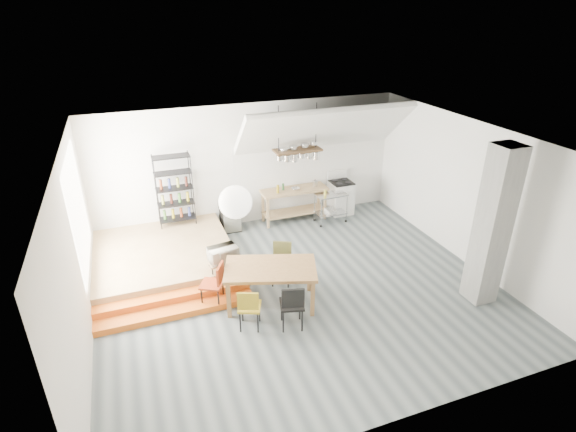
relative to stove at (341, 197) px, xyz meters
name	(u,v)px	position (x,y,z in m)	size (l,w,h in m)	color
floor	(299,290)	(-2.50, -3.16, -0.48)	(8.00, 8.00, 0.00)	#4B5457
wall_back	(250,165)	(-2.50, 0.34, 1.12)	(8.00, 0.04, 3.20)	silver
wall_left	(75,258)	(-6.50, -3.16, 1.12)	(0.04, 7.00, 3.20)	silver
wall_right	(468,193)	(1.50, -3.16, 1.12)	(0.04, 7.00, 3.20)	silver
ceiling	(301,140)	(-2.50, -3.16, 2.72)	(8.00, 7.00, 0.02)	white
slope_ceiling	(324,128)	(-0.70, -0.26, 2.07)	(4.40, 1.80, 0.15)	white
window_pane	(79,211)	(-6.48, -1.66, 1.32)	(0.02, 2.50, 2.20)	white
platform	(164,257)	(-5.00, -1.16, -0.28)	(3.00, 3.00, 0.40)	#927149
step_lower	(177,312)	(-5.00, -3.11, -0.41)	(3.00, 0.35, 0.13)	orange
step_upper	(174,298)	(-5.00, -2.76, -0.35)	(3.00, 0.35, 0.27)	orange
concrete_column	(492,227)	(0.80, -4.66, 1.12)	(0.50, 0.50, 3.20)	slate
kitchen_counter	(294,199)	(-1.40, -0.01, 0.15)	(1.80, 0.60, 0.91)	#927149
stove	(341,197)	(0.00, 0.00, 0.00)	(0.60, 0.60, 1.18)	white
pot_rack	(299,153)	(-1.37, -0.23, 1.50)	(1.20, 0.50, 1.43)	#3F2C19
wire_shelving	(174,189)	(-4.50, 0.04, 0.85)	(0.88, 0.38, 1.80)	black
microwave_shelf	(224,262)	(-3.90, -2.41, 0.07)	(0.60, 0.40, 0.16)	#927149
paper_lantern	(235,202)	(-3.76, -3.19, 1.72)	(0.60, 0.60, 0.60)	white
dining_table	(271,271)	(-3.19, -3.38, 0.26)	(1.97, 1.49, 0.83)	brown
chair_mustard	(249,306)	(-3.81, -4.00, 0.04)	(0.52, 0.52, 0.87)	#B5951F
chair_black	(292,303)	(-3.07, -4.25, 0.08)	(0.52, 0.52, 0.94)	black
chair_olive	(282,259)	(-2.73, -2.71, 0.06)	(0.55, 0.55, 0.90)	brown
chair_red	(215,281)	(-4.21, -3.06, 0.06)	(0.56, 0.56, 0.91)	#A03716
rolling_cart	(331,204)	(-0.52, -0.46, 0.05)	(0.85, 0.50, 0.82)	silver
mini_fridge	(230,215)	(-3.17, 0.04, -0.07)	(0.48, 0.48, 0.81)	black
microwave	(223,254)	(-3.90, -2.41, 0.24)	(0.58, 0.39, 0.32)	beige
bowl	(296,189)	(-1.38, -0.06, 0.46)	(0.22, 0.22, 0.05)	silver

